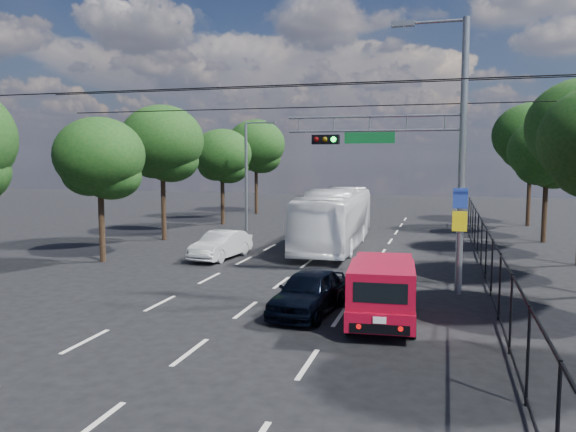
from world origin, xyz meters
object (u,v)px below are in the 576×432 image
(navy_hatchback, at_px, (309,291))
(white_bus, at_px, (335,218))
(red_pickup, at_px, (382,289))
(signal_mast, at_px, (426,145))
(white_van, at_px, (221,245))

(navy_hatchback, distance_m, white_bus, 12.85)
(red_pickup, distance_m, navy_hatchback, 2.33)
(signal_mast, distance_m, navy_hatchback, 6.77)
(red_pickup, xyz_separation_m, white_bus, (-3.95, 13.03, 0.58))
(signal_mast, xyz_separation_m, white_van, (-9.53, 4.25, -4.59))
(navy_hatchback, xyz_separation_m, white_bus, (-1.66, 12.71, 0.89))
(navy_hatchback, height_order, white_van, navy_hatchback)
(navy_hatchback, bearing_deg, red_pickup, -1.66)
(signal_mast, distance_m, white_bus, 10.86)
(navy_hatchback, bearing_deg, signal_mast, 55.35)
(white_bus, bearing_deg, white_van, -136.18)
(red_pickup, relative_size, navy_hatchback, 1.28)
(red_pickup, height_order, navy_hatchback, red_pickup)
(navy_hatchback, height_order, white_bus, white_bus)
(red_pickup, xyz_separation_m, white_van, (-8.54, 8.35, -0.33))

